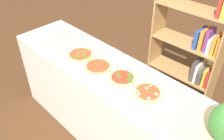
{
  "coord_description": "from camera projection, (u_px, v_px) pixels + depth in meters",
  "views": [
    {
      "loc": [
        1.22,
        -1.21,
        2.24
      ],
      "look_at": [
        0.0,
        0.0,
        0.95
      ],
      "focal_mm": 38.39,
      "sensor_mm": 36.0,
      "label": 1
    }
  ],
  "objects": [
    {
      "name": "ground_plane",
      "position": [
        112.0,
        137.0,
        2.72
      ],
      "size": [
        12.0,
        12.0,
        0.0
      ],
      "primitive_type": "plane",
      "color": "#4C2D19"
    },
    {
      "name": "counter",
      "position": [
        112.0,
        108.0,
        2.44
      ],
      "size": [
        2.46,
        0.6,
        0.93
      ],
      "primitive_type": "cube",
      "color": "beige",
      "rests_on": "ground_plane"
    },
    {
      "name": "parchment_paper",
      "position": [
        112.0,
        72.0,
        2.16
      ],
      "size": [
        2.0,
        0.48,
        0.0
      ],
      "primitive_type": "cube",
      "color": "tan",
      "rests_on": "counter"
    },
    {
      "name": "pizza_spinach_0",
      "position": [
        81.0,
        55.0,
        2.36
      ],
      "size": [
        0.24,
        0.24,
        0.03
      ],
      "color": "#DBB26B",
      "rests_on": "parchment_paper"
    },
    {
      "name": "pizza_plain_1",
      "position": [
        98.0,
        67.0,
        2.2
      ],
      "size": [
        0.24,
        0.24,
        0.02
      ],
      "color": "#DBB26B",
      "rests_on": "parchment_paper"
    },
    {
      "name": "pizza_spinach_2",
      "position": [
        123.0,
        78.0,
        2.07
      ],
      "size": [
        0.23,
        0.23,
        0.03
      ],
      "color": "#DBB26B",
      "rests_on": "parchment_paper"
    },
    {
      "name": "pizza_mushroom_3",
      "position": [
        148.0,
        92.0,
        1.92
      ],
      "size": [
        0.24,
        0.24,
        0.03
      ],
      "color": "#DBB26B",
      "rests_on": "parchment_paper"
    },
    {
      "name": "bookshelf",
      "position": [
        196.0,
        49.0,
        2.7
      ],
      "size": [
        0.83,
        0.32,
        1.69
      ],
      "color": "#A87A47",
      "rests_on": "ground_plane"
    }
  ]
}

